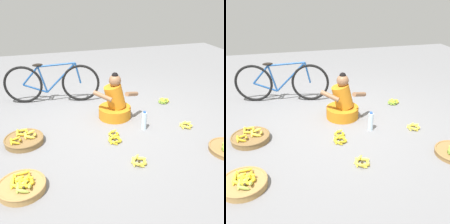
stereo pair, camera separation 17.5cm
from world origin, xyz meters
The scene contains 10 objects.
ground_plane centered at (0.00, 0.00, 0.00)m, with size 10.00×10.00×0.00m, color slate.
vendor_woman_front centered at (0.20, 0.30, 0.24)m, with size 0.74×0.52×0.76m.
bicycle_leaning centered at (-0.70, 1.23, 0.36)m, with size 1.68×0.38×0.73m.
banana_basket_back_center centered at (-1.23, -0.10, 0.05)m, with size 0.53×0.53×0.16m.
banana_basket_mid_right centered at (-1.26, -1.07, 0.06)m, with size 0.52×0.52×0.16m.
loose_bananas_back_left centered at (0.11, -0.99, 0.03)m, with size 0.22×0.23×0.10m.
loose_bananas_mid_left centered at (1.23, 0.62, 0.03)m, with size 0.26×0.26×0.09m.
loose_bananas_near_bicycle centered at (1.14, -0.33, 0.03)m, with size 0.21×0.22×0.09m.
loose_bananas_front_left centered at (-0.02, -0.36, 0.03)m, with size 0.22×0.38×0.09m.
water_bottle centered at (0.50, -0.21, 0.14)m, with size 0.08×0.08×0.30m.
Camera 2 is at (-0.82, -3.56, 2.03)m, focal length 43.85 mm.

